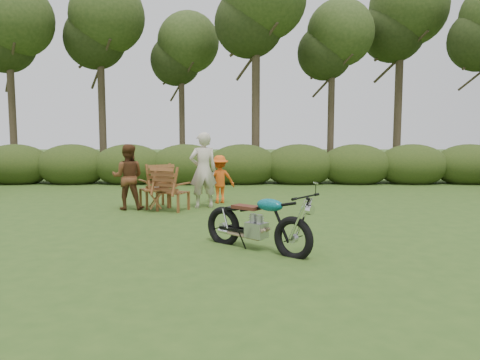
{
  "coord_description": "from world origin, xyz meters",
  "views": [
    {
      "loc": [
        -0.11,
        -7.44,
        1.84
      ],
      "look_at": [
        -0.1,
        1.53,
        0.9
      ],
      "focal_mm": 35.0,
      "sensor_mm": 36.0,
      "label": 1
    }
  ],
  "objects_px": {
    "child": "(220,203)",
    "lawn_chair_left": "(155,207)",
    "motorcycle": "(256,249)",
    "cup": "(157,187)",
    "side_table": "(155,200)",
    "adult_a": "(204,208)",
    "adult_b": "(129,209)",
    "lawn_chair_right": "(173,210)"
  },
  "relations": [
    {
      "from": "adult_b",
      "to": "adult_a",
      "type": "bearing_deg",
      "value": -175.16
    },
    {
      "from": "cup",
      "to": "adult_b",
      "type": "distance_m",
      "value": 0.93
    },
    {
      "from": "lawn_chair_left",
      "to": "cup",
      "type": "distance_m",
      "value": 0.77
    },
    {
      "from": "motorcycle",
      "to": "lawn_chair_right",
      "type": "xyz_separation_m",
      "value": [
        -1.8,
        3.6,
        0.0
      ]
    },
    {
      "from": "cup",
      "to": "adult_a",
      "type": "bearing_deg",
      "value": 23.65
    },
    {
      "from": "lawn_chair_right",
      "to": "lawn_chair_left",
      "type": "xyz_separation_m",
      "value": [
        -0.5,
        0.46,
        0.0
      ]
    },
    {
      "from": "lawn_chair_left",
      "to": "cup",
      "type": "height_order",
      "value": "cup"
    },
    {
      "from": "adult_b",
      "to": "child",
      "type": "height_order",
      "value": "adult_b"
    },
    {
      "from": "cup",
      "to": "adult_a",
      "type": "relative_size",
      "value": 0.07
    },
    {
      "from": "lawn_chair_right",
      "to": "adult_a",
      "type": "distance_m",
      "value": 0.79
    },
    {
      "from": "lawn_chair_right",
      "to": "adult_b",
      "type": "xyz_separation_m",
      "value": [
        -1.08,
        0.16,
        0.0
      ]
    },
    {
      "from": "adult_b",
      "to": "lawn_chair_right",
      "type": "bearing_deg",
      "value": 168.33
    },
    {
      "from": "lawn_chair_right",
      "to": "adult_a",
      "type": "bearing_deg",
      "value": -124.93
    },
    {
      "from": "side_table",
      "to": "motorcycle",
      "type": "bearing_deg",
      "value": -58.01
    },
    {
      "from": "lawn_chair_left",
      "to": "side_table",
      "type": "xyz_separation_m",
      "value": [
        0.1,
        -0.52,
        0.26
      ]
    },
    {
      "from": "adult_a",
      "to": "cup",
      "type": "bearing_deg",
      "value": 6.68
    },
    {
      "from": "lawn_chair_left",
      "to": "cup",
      "type": "xyz_separation_m",
      "value": [
        0.13,
        -0.5,
        0.56
      ]
    },
    {
      "from": "side_table",
      "to": "child",
      "type": "distance_m",
      "value": 1.9
    },
    {
      "from": "motorcycle",
      "to": "adult_b",
      "type": "height_order",
      "value": "adult_b"
    },
    {
      "from": "adult_a",
      "to": "child",
      "type": "xyz_separation_m",
      "value": [
        0.36,
        0.74,
        0.0
      ]
    },
    {
      "from": "motorcycle",
      "to": "lawn_chair_left",
      "type": "distance_m",
      "value": 4.66
    },
    {
      "from": "side_table",
      "to": "cup",
      "type": "relative_size",
      "value": 4.13
    },
    {
      "from": "motorcycle",
      "to": "lawn_chair_right",
      "type": "bearing_deg",
      "value": 156.13
    },
    {
      "from": "adult_b",
      "to": "lawn_chair_left",
      "type": "bearing_deg",
      "value": -155.86
    },
    {
      "from": "side_table",
      "to": "child",
      "type": "bearing_deg",
      "value": 40.25
    },
    {
      "from": "lawn_chair_left",
      "to": "adult_a",
      "type": "xyz_separation_m",
      "value": [
        1.17,
        -0.05,
        0.0
      ]
    },
    {
      "from": "side_table",
      "to": "cup",
      "type": "bearing_deg",
      "value": 27.21
    },
    {
      "from": "side_table",
      "to": "adult_a",
      "type": "xyz_separation_m",
      "value": [
        1.08,
        0.47,
        -0.26
      ]
    },
    {
      "from": "lawn_chair_right",
      "to": "cup",
      "type": "xyz_separation_m",
      "value": [
        -0.37,
        -0.05,
        0.56
      ]
    },
    {
      "from": "adult_a",
      "to": "adult_b",
      "type": "relative_size",
      "value": 1.18
    },
    {
      "from": "side_table",
      "to": "adult_b",
      "type": "bearing_deg",
      "value": 161.57
    },
    {
      "from": "lawn_chair_left",
      "to": "adult_a",
      "type": "height_order",
      "value": "adult_a"
    },
    {
      "from": "motorcycle",
      "to": "side_table",
      "type": "height_order",
      "value": "motorcycle"
    },
    {
      "from": "motorcycle",
      "to": "cup",
      "type": "relative_size",
      "value": 15.41
    },
    {
      "from": "lawn_chair_right",
      "to": "lawn_chair_left",
      "type": "height_order",
      "value": "lawn_chair_left"
    },
    {
      "from": "motorcycle",
      "to": "side_table",
      "type": "distance_m",
      "value": 4.17
    },
    {
      "from": "lawn_chair_left",
      "to": "adult_a",
      "type": "distance_m",
      "value": 1.17
    },
    {
      "from": "adult_a",
      "to": "side_table",
      "type": "bearing_deg",
      "value": 6.81
    },
    {
      "from": "child",
      "to": "lawn_chair_left",
      "type": "bearing_deg",
      "value": 8.25
    },
    {
      "from": "lawn_chair_left",
      "to": "side_table",
      "type": "distance_m",
      "value": 0.59
    },
    {
      "from": "lawn_chair_left",
      "to": "side_table",
      "type": "height_order",
      "value": "lawn_chair_left"
    },
    {
      "from": "lawn_chair_left",
      "to": "adult_b",
      "type": "height_order",
      "value": "adult_b"
    }
  ]
}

